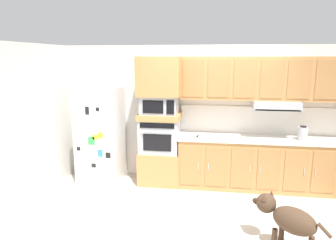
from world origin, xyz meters
TOP-DOWN VIEW (x-y plane):
  - ground_plane at (0.00, 0.00)m, footprint 9.60×9.60m
  - back_kitchen_wall at (0.00, 1.11)m, footprint 6.20×0.12m
  - side_panel_left at (-2.80, 0.00)m, footprint 0.12×7.10m
  - refrigerator at (-2.02, 0.68)m, footprint 0.76×0.73m
  - oven_base_cabinet at (-0.93, 0.75)m, footprint 0.74×0.62m
  - built_in_oven at (-0.93, 0.75)m, footprint 0.70×0.62m
  - appliance_mid_shelf at (-0.93, 0.75)m, footprint 0.74×0.62m
  - microwave at (-0.93, 0.75)m, footprint 0.64×0.54m
  - appliance_upper_cabinet at (-0.93, 0.75)m, footprint 0.74×0.62m
  - lower_cabinet_run at (0.96, 0.75)m, footprint 3.03×0.63m
  - countertop_slab at (0.96, 0.75)m, footprint 3.07×0.64m
  - backsplash_panel at (0.96, 1.04)m, footprint 3.07×0.02m
  - upper_cabinet_with_hood at (0.96, 0.87)m, footprint 3.03×0.48m
  - screwdriver at (-0.23, 0.64)m, footprint 0.14×0.12m
  - electric_kettle at (1.52, 0.70)m, footprint 0.17×0.17m
  - dog at (0.92, -1.07)m, footprint 0.80×0.68m

SIDE VIEW (x-z plane):
  - ground_plane at x=0.00m, z-range 0.00..0.00m
  - oven_base_cabinet at x=-0.93m, z-range 0.00..0.60m
  - dog at x=0.92m, z-range 0.10..0.75m
  - lower_cabinet_run at x=0.96m, z-range 0.00..0.88m
  - refrigerator at x=-2.02m, z-range 0.00..1.76m
  - countertop_slab at x=0.96m, z-range 0.88..0.92m
  - built_in_oven at x=-0.93m, z-range 0.60..1.20m
  - screwdriver at x=-0.23m, z-range 0.92..0.95m
  - electric_kettle at x=1.52m, z-range 0.91..1.15m
  - backsplash_panel at x=0.96m, z-range 0.92..1.42m
  - back_kitchen_wall at x=0.00m, z-range 0.00..2.50m
  - side_panel_left at x=-2.80m, z-range 0.00..2.50m
  - appliance_mid_shelf at x=-0.93m, z-range 1.20..1.30m
  - microwave at x=-0.93m, z-range 1.30..1.62m
  - upper_cabinet_with_hood at x=0.96m, z-range 1.46..2.34m
  - appliance_upper_cabinet at x=-0.93m, z-range 1.62..2.30m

